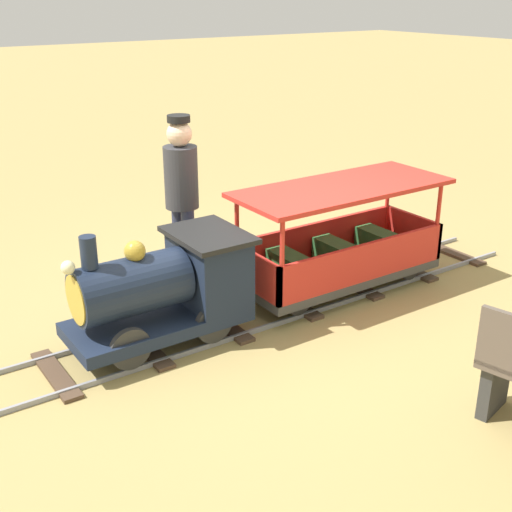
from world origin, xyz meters
TOP-DOWN VIEW (x-y plane):
  - ground_plane at (0.00, 0.00)m, footprint 60.00×60.00m
  - track at (0.00, 0.29)m, footprint 0.76×5.70m
  - locomotive at (0.00, 1.14)m, footprint 0.72×1.45m
  - passenger_car at (0.00, -0.61)m, footprint 0.82×2.00m
  - conductor_person at (0.83, 0.55)m, footprint 0.30×0.30m

SIDE VIEW (x-z plane):
  - ground_plane at x=0.00m, z-range 0.00..0.00m
  - track at x=0.00m, z-range 0.00..0.04m
  - passenger_car at x=0.00m, z-range -0.06..0.91m
  - locomotive at x=0.00m, z-range -0.01..0.97m
  - conductor_person at x=0.83m, z-range 0.15..1.77m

